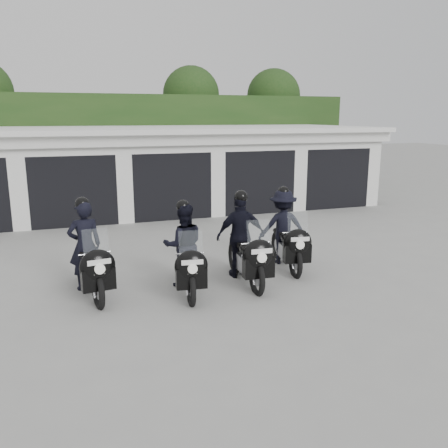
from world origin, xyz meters
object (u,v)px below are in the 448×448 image
object	(u,v)px
police_bike_a	(88,256)
police_bike_d	(285,231)
police_bike_b	(185,252)
police_bike_c	(243,242)

from	to	relation	value
police_bike_a	police_bike_d	size ratio (longest dim) A/B	1.03
police_bike_b	police_bike_c	xyz separation A→B (m)	(1.30, 0.15, 0.05)
police_bike_a	police_bike_b	bearing A→B (deg)	-18.43
police_bike_c	police_bike_b	bearing A→B (deg)	-169.80
police_bike_a	police_bike_b	xyz separation A→B (m)	(1.81, -0.34, 0.01)
police_bike_a	police_bike_d	bearing A→B (deg)	-2.11
police_bike_b	police_bike_c	world-z (taller)	police_bike_c
police_bike_c	police_bike_d	bearing A→B (deg)	29.67
police_bike_c	police_bike_d	distance (m)	1.40
police_bike_c	police_bike_d	xyz separation A→B (m)	(1.25, 0.62, -0.02)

